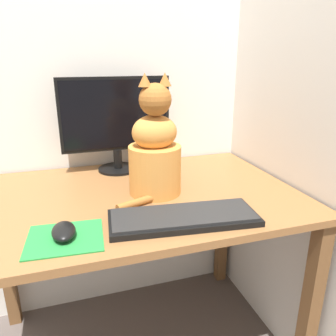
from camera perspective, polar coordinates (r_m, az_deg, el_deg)
name	(u,v)px	position (r m, az deg, el deg)	size (l,w,h in m)	color
wall_back	(112,40)	(1.48, -9.78, 21.17)	(7.00, 0.04, 2.50)	silver
wall_side_right	(296,37)	(1.34, 21.45, 20.51)	(0.04, 7.00, 2.50)	silver
desk	(137,219)	(1.22, -5.34, -8.81)	(1.14, 0.75, 0.72)	brown
monitor	(116,121)	(1.37, -9.06, 8.13)	(0.45, 0.17, 0.39)	black
keyboard	(183,217)	(0.98, 2.71, -8.56)	(0.46, 0.21, 0.02)	black
mousepad_left	(65,238)	(0.94, -17.47, -11.56)	(0.21, 0.19, 0.00)	#238438
computer_mouse_left	(64,231)	(0.93, -17.71, -10.44)	(0.06, 0.10, 0.03)	black
cat	(155,151)	(1.13, -2.32, 2.94)	(0.25, 0.22, 0.42)	#D6893D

